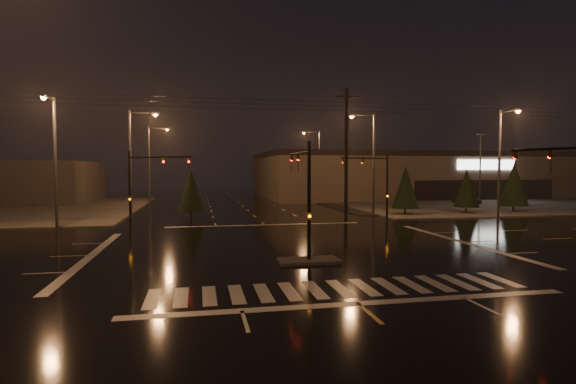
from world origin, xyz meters
name	(u,v)px	position (x,y,z in m)	size (l,w,h in m)	color
ground	(292,248)	(0.00, 0.00, 0.00)	(140.00, 140.00, 0.00)	black
sidewalk_ne	(461,202)	(30.00, 30.00, 0.06)	(36.00, 36.00, 0.12)	#46433E
median_island	(309,261)	(0.00, -4.00, 0.07)	(3.00, 1.60, 0.15)	#46433E
crosswalk	(340,288)	(0.00, -9.00, 0.01)	(15.00, 2.60, 0.01)	beige
stop_bar_near	(358,304)	(0.00, -11.00, 0.01)	(16.00, 0.50, 0.01)	beige
stop_bar_far	(265,225)	(0.00, 11.00, 0.01)	(16.00, 0.50, 0.01)	beige
parking_lot	(504,203)	(35.00, 28.00, 0.04)	(50.00, 24.00, 0.08)	black
retail_building	(435,173)	(35.00, 45.99, 3.84)	(60.20, 28.30, 7.20)	#695B4B
signal_mast_median	(305,186)	(0.00, -3.07, 3.75)	(0.25, 4.59, 6.00)	black
signal_mast_ne	(378,179)	(9.50, 10.14, 3.79)	(4.84, 1.86, 6.00)	black
signal_mast_nw	(143,180)	(-9.50, 10.14, 3.79)	(4.84, 1.86, 6.00)	black
streetlight_1	(134,156)	(-11.18, 18.00, 5.80)	(2.77, 0.32, 10.00)	#38383A
streetlight_2	(151,159)	(-11.18, 34.00, 5.80)	(2.77, 0.32, 10.00)	#38383A
streetlight_3	(371,157)	(11.18, 16.00, 5.80)	(2.77, 0.32, 10.00)	#38383A
streetlight_4	(317,160)	(11.18, 36.00, 5.80)	(2.77, 0.32, 10.00)	#38383A
streetlight_5	(54,153)	(-16.00, 11.18, 5.80)	(0.32, 2.77, 10.00)	#38383A
streetlight_6	(502,156)	(22.00, 11.18, 5.80)	(0.32, 2.77, 10.00)	#38383A
utility_pole_1	(346,152)	(8.00, 14.00, 6.13)	(2.20, 0.32, 12.00)	black
conifer_0	(405,187)	(14.90, 16.06, 2.80)	(2.69, 2.69, 4.90)	black
conifer_1	(466,188)	(21.70, 16.14, 2.67)	(2.53, 2.53, 4.65)	black
conifer_2	(514,184)	(27.67, 16.69, 3.02)	(2.97, 2.97, 5.34)	black
conifer_3	(191,190)	(-6.03, 16.70, 2.66)	(2.51, 2.51, 4.62)	black
car_parked	(467,199)	(28.91, 27.09, 0.64)	(1.51, 3.76, 1.28)	black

